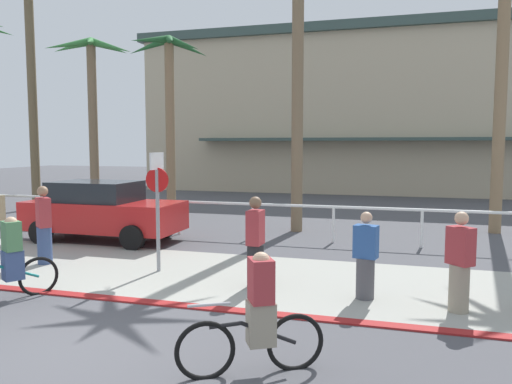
{
  "coord_description": "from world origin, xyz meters",
  "views": [
    {
      "loc": [
        4.2,
        -5.43,
        2.73
      ],
      "look_at": [
        0.83,
        6.0,
        1.6
      ],
      "focal_mm": 35.47,
      "sensor_mm": 36.0,
      "label": 1
    }
  ],
  "objects": [
    {
      "name": "palm_tree_2",
      "position": [
        -8.0,
        12.51,
        5.18
      ],
      "size": [
        3.62,
        3.44,
        6.98
      ],
      "color": "#756047",
      "rests_on": "ground"
    },
    {
      "name": "ground_plane",
      "position": [
        0.0,
        10.0,
        0.0
      ],
      "size": [
        80.0,
        80.0,
        0.0
      ],
      "primitive_type": "plane",
      "color": "#4C4C51"
    },
    {
      "name": "pedestrian_0",
      "position": [
        1.53,
        3.59,
        0.82
      ],
      "size": [
        0.33,
        0.41,
        1.76
      ],
      "color": "#232326",
      "rests_on": "ground"
    },
    {
      "name": "palm_tree_1",
      "position": [
        -10.7,
        12.36,
        7.27
      ],
      "size": [
        3.4,
        3.1,
        9.72
      ],
      "color": "brown",
      "rests_on": "ground"
    },
    {
      "name": "pedestrian_3",
      "position": [
        3.59,
        3.45,
        0.71
      ],
      "size": [
        0.45,
        0.38,
        1.56
      ],
      "color": "#4C4C51",
      "rests_on": "ground"
    },
    {
      "name": "cyclist_teal_1",
      "position": [
        -2.41,
        1.69,
        0.69
      ],
      "size": [
        1.0,
        1.58,
        1.5
      ],
      "color": "black",
      "rests_on": "ground"
    },
    {
      "name": "cyclist_black_0",
      "position": [
        2.57,
        0.16,
        0.69
      ],
      "size": [
        1.61,
        0.95,
        1.5
      ],
      "color": "black",
      "rests_on": "ground"
    },
    {
      "name": "palm_tree_4",
      "position": [
        0.99,
        10.03,
        7.02
      ],
      "size": [
        3.17,
        3.17,
        9.46
      ],
      "color": "#756047",
      "rests_on": "ground"
    },
    {
      "name": "rail_fence",
      "position": [
        -0.0,
        8.5,
        0.84
      ],
      "size": [
        18.79,
        0.08,
        1.04
      ],
      "color": "white",
      "rests_on": "ground"
    },
    {
      "name": "stop_sign_bike_lane",
      "position": [
        -0.81,
        4.17,
        1.68
      ],
      "size": [
        0.52,
        0.56,
        2.56
      ],
      "color": "gray",
      "rests_on": "ground"
    },
    {
      "name": "building_backdrop",
      "position": [
        2.17,
        27.38,
        4.63
      ],
      "size": [
        26.51,
        12.17,
        9.22
      ],
      "color": "#BCAD8E",
      "rests_on": "ground"
    },
    {
      "name": "sidewalk_strip",
      "position": [
        0.0,
        4.2,
        0.01
      ],
      "size": [
        44.0,
        4.0,
        0.02
      ],
      "primitive_type": "cube",
      "color": "#9E9E93",
      "rests_on": "ground"
    },
    {
      "name": "pedestrian_1",
      "position": [
        -3.61,
        4.06,
        0.84
      ],
      "size": [
        0.47,
        0.45,
        1.8
      ],
      "color": "#384C7A",
      "rests_on": "ground"
    },
    {
      "name": "car_red_1",
      "position": [
        -3.97,
        6.91,
        0.87
      ],
      "size": [
        4.4,
        2.02,
        1.69
      ],
      "color": "red",
      "rests_on": "ground"
    },
    {
      "name": "palm_tree_3",
      "position": [
        -4.63,
        12.62,
        5.06
      ],
      "size": [
        3.01,
        3.22,
        6.9
      ],
      "color": "#846B4C",
      "rests_on": "ground"
    },
    {
      "name": "curb_paint",
      "position": [
        0.0,
        2.2,
        0.01
      ],
      "size": [
        44.0,
        0.24,
        0.03
      ],
      "primitive_type": "cube",
      "color": "maroon",
      "rests_on": "ground"
    },
    {
      "name": "pedestrian_2",
      "position": [
        5.1,
        3.16,
        0.77
      ],
      "size": [
        0.46,
        0.47,
        1.66
      ],
      "color": "gray",
      "rests_on": "ground"
    }
  ]
}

